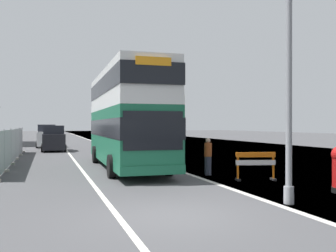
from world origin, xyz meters
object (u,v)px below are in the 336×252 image
at_px(lamppost_foreground, 289,42).
at_px(roadworks_barrier, 256,163).
at_px(car_oncoming_near, 54,139).
at_px(double_decker_bus, 126,117).
at_px(car_receding_mid, 47,136).
at_px(pedestrian_at_kerb, 208,156).

height_order(lamppost_foreground, roadworks_barrier, lamppost_foreground).
height_order(roadworks_barrier, car_oncoming_near, car_oncoming_near).
bearing_deg(double_decker_bus, car_receding_mid, 100.79).
bearing_deg(double_decker_bus, lamppost_foreground, -75.70).
bearing_deg(double_decker_bus, pedestrian_at_kerb, -52.58).
xyz_separation_m(roadworks_barrier, pedestrian_at_kerb, (-1.16, 2.11, 0.12)).
bearing_deg(car_receding_mid, lamppost_foreground, -78.04).
bearing_deg(car_oncoming_near, roadworks_barrier, -69.91).
relative_size(roadworks_barrier, car_oncoming_near, 0.38).
relative_size(double_decker_bus, pedestrian_at_kerb, 6.97).
relative_size(car_receding_mid, pedestrian_at_kerb, 2.72).
bearing_deg(car_receding_mid, double_decker_bus, -79.21).
xyz_separation_m(car_receding_mid, pedestrian_at_kerb, (6.90, -24.59, -0.25)).
distance_m(roadworks_barrier, car_receding_mid, 27.89).
xyz_separation_m(car_oncoming_near, car_receding_mid, (-0.57, 6.22, 0.04)).
distance_m(roadworks_barrier, pedestrian_at_kerb, 2.41).
relative_size(car_oncoming_near, car_receding_mid, 0.96).
bearing_deg(pedestrian_at_kerb, car_receding_mid, 105.68).
bearing_deg(lamppost_foreground, double_decker_bus, 104.30).
bearing_deg(roadworks_barrier, car_receding_mid, 106.80).
distance_m(double_decker_bus, pedestrian_at_kerb, 5.19).
relative_size(double_decker_bus, car_oncoming_near, 2.68).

